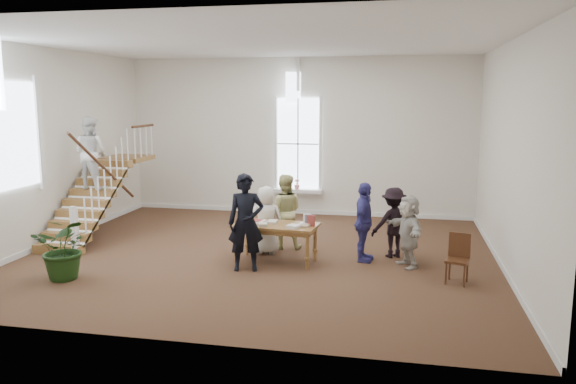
% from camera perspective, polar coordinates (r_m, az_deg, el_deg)
% --- Properties ---
extents(ground, '(10.00, 10.00, 0.00)m').
position_cam_1_polar(ground, '(12.29, -2.80, -6.37)').
color(ground, '#3F2B19').
rests_on(ground, ground).
extents(room_shell, '(10.49, 10.00, 10.00)m').
position_cam_1_polar(room_shell, '(16.38, 0.98, -0.86)').
color(room_shell, silver).
rests_on(room_shell, ground).
extents(staircase, '(1.10, 4.10, 2.92)m').
position_cam_1_polar(staircase, '(14.31, -19.20, 2.01)').
color(staircase, brown).
rests_on(staircase, ground).
extents(library_table, '(1.78, 1.00, 0.87)m').
position_cam_1_polar(library_table, '(11.57, -1.31, -3.68)').
color(library_table, brown).
rests_on(library_table, ground).
extents(police_officer, '(0.79, 0.62, 1.92)m').
position_cam_1_polar(police_officer, '(11.01, -4.30, -3.10)').
color(police_officer, black).
rests_on(police_officer, ground).
extents(elderly_woman, '(0.78, 0.56, 1.49)m').
position_cam_1_polar(elderly_woman, '(12.21, -2.24, -2.85)').
color(elderly_woman, silver).
rests_on(elderly_woman, ground).
extents(person_yellow, '(0.90, 0.75, 1.69)m').
position_cam_1_polar(person_yellow, '(12.60, -0.38, -2.00)').
color(person_yellow, '#C9C57E').
rests_on(person_yellow, ground).
extents(woman_cluster_a, '(0.52, 1.01, 1.66)m').
position_cam_1_polar(woman_cluster_a, '(11.70, 7.70, -3.06)').
color(woman_cluster_a, '#393581').
rests_on(woman_cluster_a, ground).
extents(woman_cluster_b, '(1.12, 0.95, 1.50)m').
position_cam_1_polar(woman_cluster_b, '(12.14, 10.67, -3.07)').
color(woman_cluster_b, black).
rests_on(woman_cluster_b, ground).
extents(woman_cluster_c, '(0.96, 1.42, 1.46)m').
position_cam_1_polar(woman_cluster_c, '(11.51, 12.11, -3.91)').
color(woman_cluster_c, beige).
rests_on(woman_cluster_c, ground).
extents(floor_plant, '(1.26, 1.16, 1.19)m').
position_cam_1_polar(floor_plant, '(11.33, -21.71, -5.32)').
color(floor_plant, '#173210').
rests_on(floor_plant, ground).
extents(side_chair, '(0.49, 0.49, 0.92)m').
position_cam_1_polar(side_chair, '(10.84, 16.91, -6.19)').
color(side_chair, '#34200E').
rests_on(side_chair, ground).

